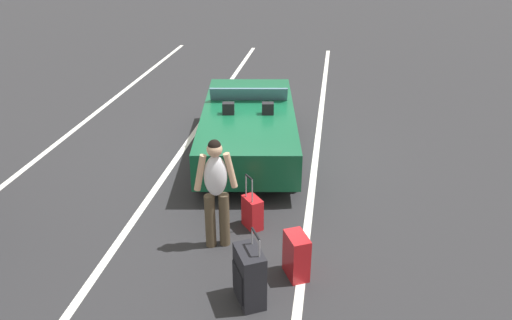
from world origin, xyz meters
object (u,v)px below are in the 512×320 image
(suitcase_small_carryon, at_px, (253,212))
(traveler_person, at_px, (216,188))
(convertible_car, at_px, (249,123))
(suitcase_large_black, at_px, (249,276))
(suitcase_medium_bright, at_px, (296,256))

(suitcase_small_carryon, bearing_deg, traveler_person, -167.01)
(traveler_person, bearing_deg, convertible_car, -16.84)
(convertible_car, xyz_separation_m, suitcase_large_black, (-4.38, -0.76, -0.22))
(convertible_car, relative_size, traveler_person, 2.64)
(suitcase_medium_bright, height_order, traveler_person, traveler_person)
(suitcase_large_black, distance_m, suitcase_small_carryon, 1.64)
(convertible_car, distance_m, suitcase_large_black, 4.45)
(suitcase_large_black, bearing_deg, traveler_person, -86.99)
(convertible_car, relative_size, suitcase_small_carryon, 4.90)
(suitcase_medium_bright, distance_m, suitcase_small_carryon, 1.29)
(traveler_person, bearing_deg, suitcase_large_black, -168.22)
(suitcase_medium_bright, xyz_separation_m, suitcase_small_carryon, (1.05, 0.75, -0.06))
(convertible_car, height_order, suitcase_medium_bright, convertible_car)
(suitcase_large_black, xyz_separation_m, traveler_person, (1.09, 0.64, 0.56))
(suitcase_medium_bright, relative_size, traveler_person, 0.38)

